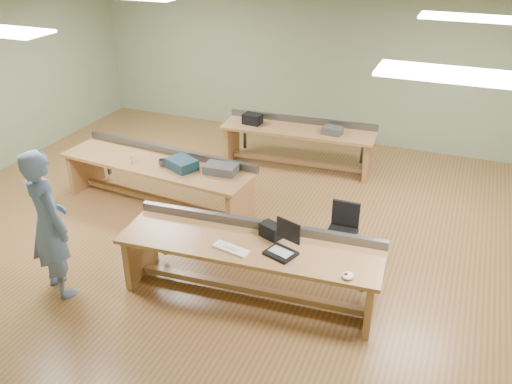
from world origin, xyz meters
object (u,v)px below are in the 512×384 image
workbench_mid (158,172)px  task_chair (341,241)px  laptop_base (281,253)px  person (49,224)px  workbench_front (250,256)px  drinks_can (133,159)px  workbench_back (298,138)px  parts_bin_teal (182,164)px  camera_bag (271,231)px  parts_bin_grey (221,169)px  mug (163,163)px

workbench_mid → task_chair: bearing=-3.4°
laptop_base → person: bearing=-146.4°
workbench_front → person: bearing=-164.4°
laptop_base → drinks_can: drinks_can is taller
person → task_chair: 3.70m
workbench_back → parts_bin_teal: (-1.10, -2.30, 0.27)m
workbench_back → laptop_base: bearing=-78.5°
workbench_mid → person: (-0.00, -2.39, 0.38)m
camera_bag → drinks_can: 2.99m
workbench_front → workbench_back: (-0.64, 3.81, -0.01)m
task_chair → parts_bin_teal: bearing=171.7°
task_chair → parts_bin_grey: bearing=167.0°
workbench_mid → laptop_base: size_ratio=9.84×
workbench_mid → workbench_back: (1.59, 2.22, -0.01)m
workbench_back → parts_bin_teal: size_ratio=6.34×
workbench_back → laptop_base: workbench_back is taller
laptop_base → camera_bag: camera_bag is taller
laptop_base → parts_bin_grey: 2.31m
parts_bin_grey → drinks_can: (-1.41, -0.18, 0.00)m
parts_bin_grey → mug: 0.94m
workbench_front → task_chair: workbench_front is taller
workbench_back → task_chair: size_ratio=3.42×
camera_bag → parts_bin_teal: bearing=168.0°
workbench_mid → laptop_base: 3.15m
workbench_front → workbench_back: bearing=95.3°
parts_bin_grey → drinks_can: 1.43m
workbench_mid → parts_bin_grey: size_ratio=6.77×
workbench_front → parts_bin_grey: size_ratio=6.66×
drinks_can → workbench_back: bearing=51.5°
workbench_back → task_chair: (1.49, -2.67, -0.25)m
workbench_back → drinks_can: bearing=-132.1°
camera_bag → drinks_can: camera_bag is taller
workbench_front → drinks_can: (-2.55, 1.41, 0.25)m
workbench_back → laptop_base: size_ratio=8.50×
workbench_back → parts_bin_grey: size_ratio=5.86×
camera_bag → task_chair: size_ratio=0.31×
workbench_mid → parts_bin_teal: bearing=-4.1°
task_chair → workbench_mid: bearing=171.6°
workbench_back → person: bearing=-112.7°
drinks_can → laptop_base: bearing=-27.0°
workbench_mid → parts_bin_grey: 1.12m
person → parts_bin_grey: 2.64m
workbench_mid → parts_bin_teal: (0.48, -0.08, 0.26)m
person → parts_bin_teal: person is taller
parts_bin_grey → camera_bag: bearing=-46.5°
parts_bin_grey → mug: bearing=-173.4°
task_chair → parts_bin_teal: parts_bin_teal is taller
laptop_base → drinks_can: size_ratio=2.47×
parts_bin_teal → drinks_can: (-0.80, -0.10, -0.01)m
task_chair → drinks_can: (-3.39, 0.27, 0.52)m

